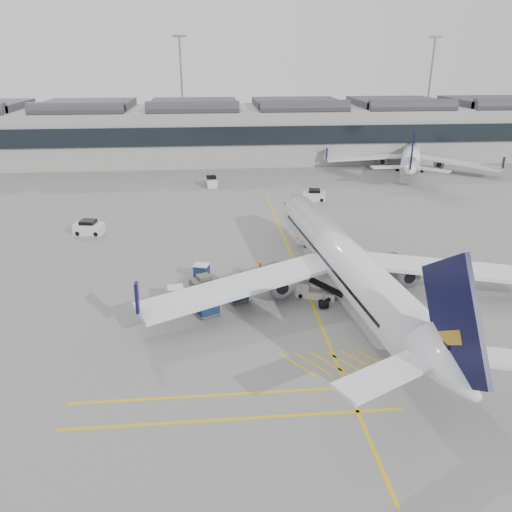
{
  "coord_description": "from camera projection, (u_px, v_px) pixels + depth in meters",
  "views": [
    {
      "loc": [
        1.05,
        -37.91,
        21.5
      ],
      "look_at": [
        4.99,
        4.99,
        4.0
      ],
      "focal_mm": 35.0,
      "sensor_mm": 36.0,
      "label": 1
    }
  ],
  "objects": [
    {
      "name": "light_masts",
      "position": [
        196.0,
        86.0,
        116.73
      ],
      "size": [
        113.0,
        0.6,
        25.45
      ],
      "color": "slate",
      "rests_on": "ground"
    },
    {
      "name": "baggage_cart_b",
      "position": [
        176.0,
        294.0,
        46.07
      ],
      "size": [
        1.71,
        1.48,
        1.63
      ],
      "rotation": [
        0.0,
        0.0,
        0.14
      ],
      "color": "gray",
      "rests_on": "ground"
    },
    {
      "name": "airliner_far",
      "position": [
        411.0,
        156.0,
        98.38
      ],
      "size": [
        31.22,
        34.52,
        9.72
      ],
      "rotation": [
        0.0,
        0.0,
        -0.39
      ],
      "color": "white",
      "rests_on": "ground"
    },
    {
      "name": "ramp_agent_b",
      "position": [
        240.0,
        281.0,
        48.62
      ],
      "size": [
        1.01,
        0.82,
        1.96
      ],
      "primitive_type": "imported",
      "rotation": [
        0.0,
        0.0,
        3.06
      ],
      "color": "orange",
      "rests_on": "ground"
    },
    {
      "name": "baggage_cart_a",
      "position": [
        207.0,
        304.0,
        43.9
      ],
      "size": [
        2.39,
        2.22,
        2.01
      ],
      "rotation": [
        0.0,
        0.0,
        0.43
      ],
      "color": "gray",
      "rests_on": "ground"
    },
    {
      "name": "baggage_cart_c",
      "position": [
        238.0,
        291.0,
        46.4
      ],
      "size": [
        2.26,
        2.1,
        1.91
      ],
      "rotation": [
        0.0,
        0.0,
        0.41
      ],
      "color": "gray",
      "rests_on": "ground"
    },
    {
      "name": "safety_cone_nose",
      "position": [
        298.0,
        238.0,
        62.1
      ],
      "size": [
        0.37,
        0.37,
        0.51
      ],
      "primitive_type": "cone",
      "color": "#F24C0A",
      "rests_on": "ground"
    },
    {
      "name": "belt_loader",
      "position": [
        315.0,
        291.0,
        47.42
      ],
      "size": [
        4.56,
        2.74,
        1.81
      ],
      "rotation": [
        0.0,
        0.0,
        -0.36
      ],
      "color": "silver",
      "rests_on": "ground"
    },
    {
      "name": "service_van_right",
      "position": [
        314.0,
        195.0,
        78.47
      ],
      "size": [
        3.73,
        2.3,
        1.79
      ],
      "rotation": [
        0.0,
        0.0,
        -0.17
      ],
      "color": "silver",
      "rests_on": "ground"
    },
    {
      "name": "airliner_main",
      "position": [
        346.0,
        264.0,
        46.43
      ],
      "size": [
        38.88,
        42.65,
        11.34
      ],
      "rotation": [
        0.0,
        0.0,
        0.1
      ],
      "color": "white",
      "rests_on": "ground"
    },
    {
      "name": "service_van_mid",
      "position": [
        211.0,
        182.0,
        86.99
      ],
      "size": [
        2.11,
        3.64,
        1.78
      ],
      "rotation": [
        0.0,
        0.0,
        1.68
      ],
      "color": "silver",
      "rests_on": "ground"
    },
    {
      "name": "safety_cone_engine",
      "position": [
        333.0,
        272.0,
        52.4
      ],
      "size": [
        0.33,
        0.33,
        0.46
      ],
      "primitive_type": "cone",
      "color": "#F24C0A",
      "rests_on": "ground"
    },
    {
      "name": "baggage_cart_d",
      "position": [
        202.0,
        271.0,
        50.95
      ],
      "size": [
        1.87,
        1.69,
        1.62
      ],
      "rotation": [
        0.0,
        0.0,
        -0.32
      ],
      "color": "gray",
      "rests_on": "ground"
    },
    {
      "name": "apron_markings",
      "position": [
        299.0,
        271.0,
        53.05
      ],
      "size": [
        0.25,
        60.0,
        0.01
      ],
      "primitive_type": "cube",
      "color": "gold",
      "rests_on": "ground"
    },
    {
      "name": "pushback_tug",
      "position": [
        204.0,
        283.0,
        48.95
      ],
      "size": [
        2.97,
        2.45,
        1.44
      ],
      "rotation": [
        0.0,
        0.0,
        0.41
      ],
      "color": "#4E5044",
      "rests_on": "ground"
    },
    {
      "name": "ground",
      "position": [
        204.0,
        323.0,
        42.98
      ],
      "size": [
        220.0,
        220.0,
        0.0
      ],
      "primitive_type": "plane",
      "color": "gray",
      "rests_on": "ground"
    },
    {
      "name": "terminal",
      "position": [
        204.0,
        131.0,
        107.03
      ],
      "size": [
        200.0,
        20.45,
        12.4
      ],
      "color": "#9E9E99",
      "rests_on": "ground"
    },
    {
      "name": "ramp_agent_a",
      "position": [
        260.0,
        269.0,
        51.47
      ],
      "size": [
        0.72,
        0.74,
        1.72
      ],
      "primitive_type": "imported",
      "rotation": [
        0.0,
        0.0,
        0.85
      ],
      "color": "#FF450D",
      "rests_on": "ground"
    },
    {
      "name": "service_van_left",
      "position": [
        89.0,
        228.0,
        63.8
      ],
      "size": [
        3.89,
        2.46,
        1.86
      ],
      "rotation": [
        0.0,
        0.0,
        -0.19
      ],
      "color": "silver",
      "rests_on": "ground"
    }
  ]
}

